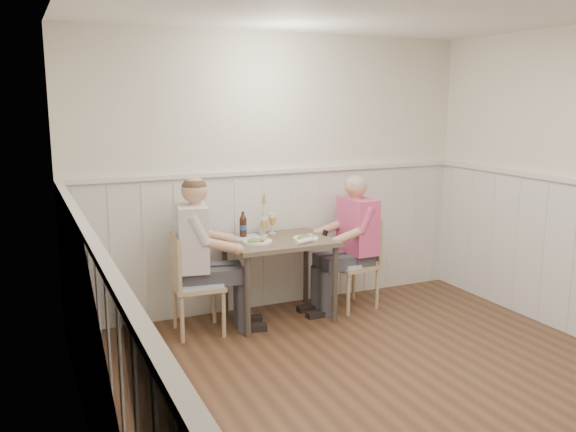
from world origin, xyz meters
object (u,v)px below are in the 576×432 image
Objects in this scene: dining_table at (279,250)px; diner_cream at (198,267)px; grass_vase at (262,215)px; man_in_pink at (354,252)px; beer_bottle at (243,226)px; chair_right at (356,259)px; chair_left at (192,281)px.

diner_cream reaches higher than dining_table.
diner_cream is (-0.76, -0.02, -0.07)m from dining_table.
man_in_pink is at bearing -16.84° from grass_vase.
beer_bottle is 0.21m from grass_vase.
grass_vase reaches higher than chair_right.
beer_bottle is (-1.03, 0.24, 0.30)m from man_in_pink.
dining_table is at bearing -179.79° from chair_right.
beer_bottle is (-0.26, 0.22, 0.21)m from dining_table.
diner_cream is 5.81× the size of beer_bottle.
chair_left is at bearing -179.58° from man_in_pink.
grass_vase is (-0.89, 0.23, 0.46)m from chair_right.
grass_vase is (0.19, 0.02, 0.08)m from beer_bottle.
diner_cream reaches higher than chair_right.
chair_left is 0.92m from grass_vase.
man_in_pink reaches higher than dining_table.
man_in_pink is (1.60, 0.01, 0.08)m from chair_left.
dining_table is 0.38m from grass_vase.
grass_vase is at bearing 163.16° from man_in_pink.
man_in_pink reaches higher than beer_bottle.
diner_cream is (0.06, 0.01, 0.11)m from chair_left.
chair_left is 0.63× the size of diner_cream.
man_in_pink is at bearing -151.77° from chair_right.
diner_cream is at bearing 9.72° from chair_left.
diner_cream is at bearing -179.97° from man_in_pink.
chair_right is at bearing -11.30° from beer_bottle.
chair_right is 1.16m from beer_bottle.
man_in_pink reaches higher than grass_vase.
chair_left is (-1.64, -0.03, -0.00)m from chair_right.
beer_bottle is (0.56, 0.25, 0.38)m from chair_left.
chair_left is at bearing -160.47° from grass_vase.
man_in_pink is 0.95× the size of diner_cream.
beer_bottle is at bearing 140.34° from dining_table.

